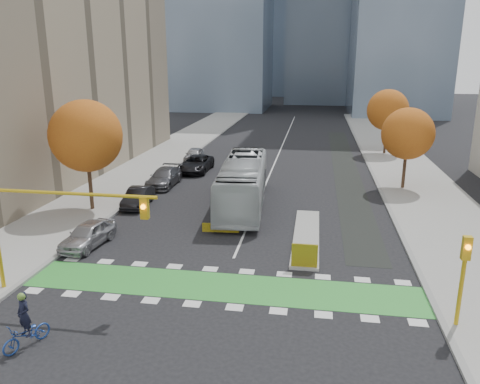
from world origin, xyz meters
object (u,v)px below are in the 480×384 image
(bus, at_px, (243,183))
(parked_car_b, at_px, (138,197))
(hazard_board, at_px, (304,256))
(traffic_signal_east, at_px, (464,268))
(cyclist, at_px, (26,329))
(parked_car_c, at_px, (164,177))
(parked_car_d, at_px, (196,164))
(tree_east_near, at_px, (408,134))
(traffic_signal_west, at_px, (43,214))
(tree_east_far, at_px, (388,110))
(tree_west, at_px, (86,136))
(parked_car_a, at_px, (88,234))
(parked_car_e, at_px, (194,154))

(bus, xyz_separation_m, parked_car_b, (-7.98, -1.35, -1.13))
(hazard_board, bearing_deg, traffic_signal_east, -35.92)
(cyclist, xyz_separation_m, parked_car_c, (-2.41, 24.44, -0.00))
(parked_car_d, bearing_deg, tree_east_near, -9.42)
(parked_car_b, bearing_deg, parked_car_d, 79.42)
(hazard_board, bearing_deg, parked_car_b, 144.14)
(parked_car_c, bearing_deg, bus, -30.80)
(traffic_signal_west, bearing_deg, tree_east_far, 62.05)
(tree_west, bearing_deg, bus, 15.03)
(tree_east_far, height_order, bus, tree_east_far)
(cyclist, bearing_deg, parked_car_c, 119.44)
(tree_east_far, height_order, traffic_signal_east, tree_east_far)
(hazard_board, height_order, tree_east_far, tree_east_far)
(bus, relative_size, parked_car_d, 2.31)
(tree_east_near, distance_m, parked_car_a, 27.08)
(parked_car_a, height_order, parked_car_c, parked_car_c)
(bus, distance_m, parked_car_e, 17.62)
(cyclist, height_order, parked_car_a, cyclist)
(hazard_board, distance_m, tree_east_near, 19.93)
(tree_west, xyz_separation_m, tree_east_near, (24.00, 10.00, -0.75))
(hazard_board, xyz_separation_m, traffic_signal_west, (-11.93, -4.71, 3.23))
(parked_car_b, bearing_deg, traffic_signal_east, -39.28)
(traffic_signal_east, distance_m, parked_car_d, 31.78)
(tree_east_far, distance_m, bus, 26.94)
(traffic_signal_east, relative_size, parked_car_d, 0.72)
(tree_east_near, distance_m, parked_car_e, 23.07)
(tree_west, bearing_deg, traffic_signal_west, -71.98)
(traffic_signal_east, bearing_deg, parked_car_a, 163.12)
(parked_car_c, xyz_separation_m, parked_car_e, (-0.09, 10.87, -0.05))
(parked_car_a, bearing_deg, traffic_signal_east, -10.34)
(parked_car_c, bearing_deg, parked_car_d, 76.85)
(hazard_board, xyz_separation_m, parked_car_d, (-11.49, 21.42, -0.00))
(tree_west, height_order, parked_car_b, tree_west)
(tree_west, bearing_deg, tree_east_far, 46.70)
(tree_east_far, distance_m, parked_car_a, 39.30)
(parked_car_d, bearing_deg, cyclist, -87.04)
(parked_car_a, bearing_deg, tree_east_far, 63.13)
(hazard_board, xyz_separation_m, parked_car_e, (-13.00, 26.42, -0.07))
(traffic_signal_west, xyz_separation_m, parked_car_a, (-1.07, 5.92, -3.29))
(parked_car_c, xyz_separation_m, parked_car_d, (1.43, 5.87, 0.02))
(cyclist, bearing_deg, parked_car_a, 127.70)
(hazard_board, distance_m, tree_west, 18.44)
(hazard_board, xyz_separation_m, parked_car_a, (-13.00, 1.21, -0.05))
(traffic_signal_east, relative_size, parked_car_b, 0.95)
(tree_east_near, relative_size, parked_car_b, 1.64)
(tree_east_near, bearing_deg, parked_car_e, 157.69)
(parked_car_b, xyz_separation_m, parked_car_c, (0.09, 6.15, 0.07))
(cyclist, xyz_separation_m, parked_car_b, (-2.50, 18.29, -0.07))
(tree_east_near, height_order, tree_east_far, tree_east_far)
(bus, bearing_deg, cyclist, -109.88)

